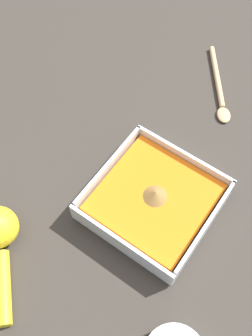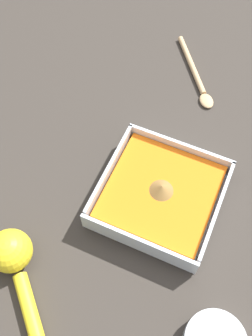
{
  "view_description": "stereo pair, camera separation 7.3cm",
  "coord_description": "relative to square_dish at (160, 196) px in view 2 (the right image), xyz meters",
  "views": [
    {
      "loc": [
        0.12,
        -0.27,
        0.66
      ],
      "look_at": [
        -0.09,
        0.02,
        0.03
      ],
      "focal_mm": 42.0,
      "sensor_mm": 36.0,
      "label": 1
    },
    {
      "loc": [
        0.05,
        -0.31,
        0.66
      ],
      "look_at": [
        -0.09,
        0.02,
        0.03
      ],
      "focal_mm": 42.0,
      "sensor_mm": 36.0,
      "label": 2
    }
  ],
  "objects": [
    {
      "name": "ground_plane",
      "position": [
        0.02,
        0.0,
        -0.02
      ],
      "size": [
        4.0,
        4.0,
        0.0
      ],
      "primitive_type": "plane",
      "color": "#332D28"
    },
    {
      "name": "square_dish",
      "position": [
        0.0,
        0.0,
        0.0
      ],
      "size": [
        0.21,
        0.21,
        0.05
      ],
      "color": "silver",
      "rests_on": "ground_plane"
    },
    {
      "name": "lemon_squeezer",
      "position": [
        -0.17,
        -0.21,
        0.01
      ],
      "size": [
        0.16,
        0.15,
        0.07
      ],
      "rotation": [
        0.0,
        0.0,
        2.38
      ],
      "color": "yellow",
      "rests_on": "ground_plane"
    },
    {
      "name": "wooden_spoon",
      "position": [
        -0.04,
        0.32,
        -0.02
      ],
      "size": [
        0.14,
        0.18,
        0.01
      ],
      "rotation": [
        0.0,
        0.0,
        5.35
      ],
      "color": "tan",
      "rests_on": "ground_plane"
    }
  ]
}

